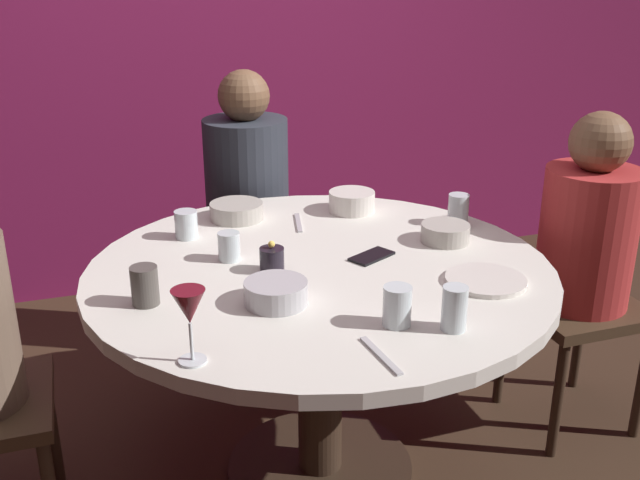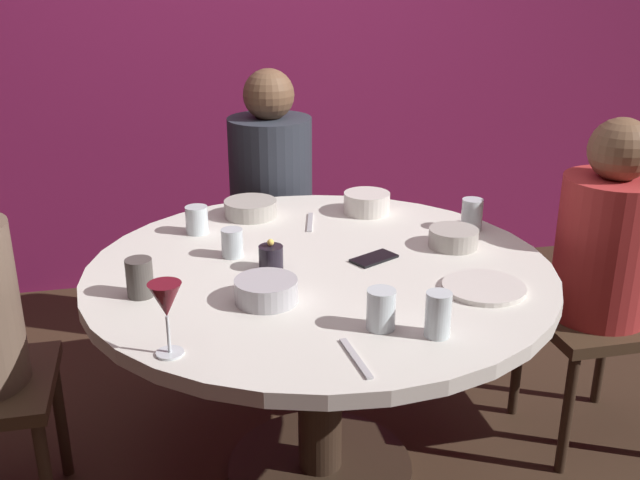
{
  "view_description": "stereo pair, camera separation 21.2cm",
  "coord_description": "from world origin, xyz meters",
  "px_view_note": "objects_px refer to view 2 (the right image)",
  "views": [
    {
      "loc": [
        -0.64,
        -1.87,
        1.57
      ],
      "look_at": [
        0.0,
        0.0,
        0.81
      ],
      "focal_mm": 41.3,
      "sensor_mm": 36.0,
      "label": 1
    },
    {
      "loc": [
        -0.43,
        -1.93,
        1.57
      ],
      "look_at": [
        0.0,
        0.0,
        0.81
      ],
      "focal_mm": 41.3,
      "sensor_mm": 36.0,
      "label": 2
    }
  ],
  "objects_px": {
    "cell_phone": "(374,258)",
    "cup_beside_wine": "(472,214)",
    "seated_diner_right": "(606,249)",
    "bowl_small_white": "(251,208)",
    "bowl_salad_center": "(453,238)",
    "candle_holder": "(271,257)",
    "seated_diner_back": "(271,181)",
    "dinner_plate": "(484,287)",
    "cup_by_right_diner": "(438,314)",
    "bowl_sauce_side": "(367,203)",
    "bowl_serving_large": "(266,290)",
    "cup_far_edge": "(232,243)",
    "cup_near_candle": "(197,220)",
    "cup_by_left_diner": "(381,309)",
    "cup_center_front": "(140,278)",
    "dining_table": "(320,310)",
    "wine_glass": "(166,303)"
  },
  "relations": [
    {
      "from": "cell_phone",
      "to": "cup_beside_wine",
      "type": "xyz_separation_m",
      "value": [
        0.39,
        0.18,
        0.05
      ]
    },
    {
      "from": "seated_diner_right",
      "to": "bowl_small_white",
      "type": "distance_m",
      "value": 1.18
    },
    {
      "from": "bowl_salad_center",
      "to": "candle_holder",
      "type": "bearing_deg",
      "value": -174.82
    },
    {
      "from": "seated_diner_back",
      "to": "cup_beside_wine",
      "type": "xyz_separation_m",
      "value": [
        0.56,
        -0.72,
        0.06
      ]
    },
    {
      "from": "bowl_small_white",
      "to": "bowl_salad_center",
      "type": "bearing_deg",
      "value": -36.28
    },
    {
      "from": "seated_diner_right",
      "to": "candle_holder",
      "type": "xyz_separation_m",
      "value": [
        -1.08,
        0.01,
        0.07
      ]
    },
    {
      "from": "dinner_plate",
      "to": "cup_by_right_diner",
      "type": "relative_size",
      "value": 2.01
    },
    {
      "from": "cell_phone",
      "to": "bowl_sauce_side",
      "type": "xyz_separation_m",
      "value": [
        0.1,
        0.42,
        0.03
      ]
    },
    {
      "from": "bowl_serving_large",
      "to": "cup_by_right_diner",
      "type": "bearing_deg",
      "value": -36.75
    },
    {
      "from": "candle_holder",
      "to": "bowl_salad_center",
      "type": "bearing_deg",
      "value": 5.18
    },
    {
      "from": "cell_phone",
      "to": "cup_far_edge",
      "type": "height_order",
      "value": "cup_far_edge"
    },
    {
      "from": "candle_holder",
      "to": "bowl_salad_center",
      "type": "height_order",
      "value": "candle_holder"
    },
    {
      "from": "cell_phone",
      "to": "cup_near_candle",
      "type": "height_order",
      "value": "cup_near_candle"
    },
    {
      "from": "dinner_plate",
      "to": "cup_beside_wine",
      "type": "xyz_separation_m",
      "value": [
        0.16,
        0.45,
        0.04
      ]
    },
    {
      "from": "candle_holder",
      "to": "cup_by_left_diner",
      "type": "bearing_deg",
      "value": -64.16
    },
    {
      "from": "seated_diner_back",
      "to": "cup_by_right_diner",
      "type": "distance_m",
      "value": 1.4
    },
    {
      "from": "cup_near_candle",
      "to": "cup_center_front",
      "type": "relative_size",
      "value": 0.86
    },
    {
      "from": "bowl_small_white",
      "to": "cup_by_left_diner",
      "type": "height_order",
      "value": "cup_by_left_diner"
    },
    {
      "from": "bowl_serving_large",
      "to": "cup_by_right_diner",
      "type": "relative_size",
      "value": 1.48
    },
    {
      "from": "bowl_small_white",
      "to": "cup_far_edge",
      "type": "xyz_separation_m",
      "value": [
        -0.1,
        -0.35,
        0.01
      ]
    },
    {
      "from": "dining_table",
      "to": "cell_phone",
      "type": "height_order",
      "value": "cell_phone"
    },
    {
      "from": "dining_table",
      "to": "cup_center_front",
      "type": "distance_m",
      "value": 0.55
    },
    {
      "from": "dining_table",
      "to": "cup_near_candle",
      "type": "distance_m",
      "value": 0.52
    },
    {
      "from": "bowl_serving_large",
      "to": "cup_near_candle",
      "type": "bearing_deg",
      "value": 104.29
    },
    {
      "from": "bowl_serving_large",
      "to": "bowl_small_white",
      "type": "bearing_deg",
      "value": 85.82
    },
    {
      "from": "cup_by_left_diner",
      "to": "cup_beside_wine",
      "type": "bearing_deg",
      "value": 50.5
    },
    {
      "from": "cup_center_front",
      "to": "wine_glass",
      "type": "bearing_deg",
      "value": -78.95
    },
    {
      "from": "bowl_salad_center",
      "to": "seated_diner_back",
      "type": "bearing_deg",
      "value": 117.02
    },
    {
      "from": "dinner_plate",
      "to": "bowl_sauce_side",
      "type": "bearing_deg",
      "value": 100.71
    },
    {
      "from": "bowl_serving_large",
      "to": "cup_center_front",
      "type": "bearing_deg",
      "value": 161.63
    },
    {
      "from": "cup_by_left_diner",
      "to": "cup_far_edge",
      "type": "height_order",
      "value": "cup_by_left_diner"
    },
    {
      "from": "cup_beside_wine",
      "to": "candle_holder",
      "type": "bearing_deg",
      "value": -165.05
    },
    {
      "from": "candle_holder",
      "to": "bowl_small_white",
      "type": "height_order",
      "value": "candle_holder"
    },
    {
      "from": "bowl_salad_center",
      "to": "cup_by_right_diner",
      "type": "bearing_deg",
      "value": -115.85
    },
    {
      "from": "bowl_small_white",
      "to": "cup_beside_wine",
      "type": "xyz_separation_m",
      "value": [
        0.69,
        -0.29,
        0.02
      ]
    },
    {
      "from": "dinner_plate",
      "to": "cup_near_candle",
      "type": "distance_m",
      "value": 0.95
    },
    {
      "from": "seated_diner_right",
      "to": "wine_glass",
      "type": "height_order",
      "value": "seated_diner_right"
    },
    {
      "from": "cell_phone",
      "to": "bowl_serving_large",
      "type": "xyz_separation_m",
      "value": [
        -0.36,
        -0.21,
        0.03
      ]
    },
    {
      "from": "seated_diner_right",
      "to": "cell_phone",
      "type": "height_order",
      "value": "seated_diner_right"
    },
    {
      "from": "bowl_salad_center",
      "to": "seated_diner_right",
      "type": "bearing_deg",
      "value": -6.62
    },
    {
      "from": "seated_diner_back",
      "to": "seated_diner_right",
      "type": "height_order",
      "value": "seated_diner_back"
    },
    {
      "from": "cup_beside_wine",
      "to": "cell_phone",
      "type": "bearing_deg",
      "value": -154.76
    },
    {
      "from": "cup_center_front",
      "to": "candle_holder",
      "type": "bearing_deg",
      "value": 15.39
    },
    {
      "from": "seated_diner_right",
      "to": "bowl_serving_large",
      "type": "height_order",
      "value": "seated_diner_right"
    },
    {
      "from": "seated_diner_right",
      "to": "cup_near_candle",
      "type": "xyz_separation_m",
      "value": [
        -1.27,
        0.35,
        0.08
      ]
    },
    {
      "from": "dining_table",
      "to": "candle_holder",
      "type": "relative_size",
      "value": 14.7
    },
    {
      "from": "dinner_plate",
      "to": "cup_by_left_diner",
      "type": "distance_m",
      "value": 0.37
    },
    {
      "from": "cup_beside_wine",
      "to": "cup_far_edge",
      "type": "bearing_deg",
      "value": -175.44
    },
    {
      "from": "bowl_sauce_side",
      "to": "cup_by_right_diner",
      "type": "height_order",
      "value": "cup_by_right_diner"
    },
    {
      "from": "cup_by_left_diner",
      "to": "seated_diner_right",
      "type": "bearing_deg",
      "value": 25.07
    }
  ]
}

